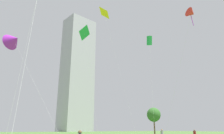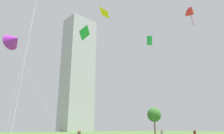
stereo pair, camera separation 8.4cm
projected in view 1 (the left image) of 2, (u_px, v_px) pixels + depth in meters
The scene contains 8 objects.
person_standing_2 at pixel (162, 134), 30.59m from camera, with size 0.41×0.41×1.84m.
kite_flying_0 at pixel (105, 13), 53.99m from camera, with size 7.75×5.01×31.94m.
kite_flying_1 at pixel (14, 40), 36.87m from camera, with size 9.02×11.33×18.75m.
kite_flying_2 at pixel (149, 41), 46.72m from camera, with size 3.17×3.41×22.23m.
kite_flying_5 at pixel (84, 33), 38.76m from camera, with size 4.82×1.64×20.11m.
kite_flying_6 at pixel (191, 13), 39.24m from camera, with size 2.00×10.83×24.07m.
park_tree_1 at pixel (154, 115), 55.22m from camera, with size 3.63×3.63×7.39m.
distant_highrise_1 at pixel (77, 72), 165.82m from camera, with size 22.91×16.77×91.29m, color #A8A8AD.
Camera 1 is at (-17.38, -11.04, 1.84)m, focal length 33.07 mm.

